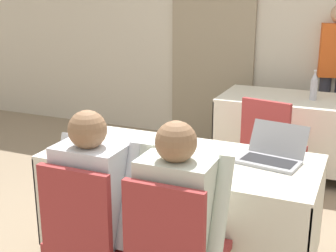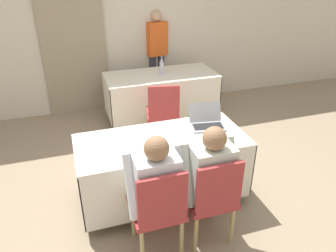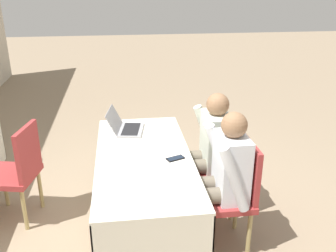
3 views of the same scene
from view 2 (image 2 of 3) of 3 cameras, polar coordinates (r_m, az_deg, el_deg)
name	(u,v)px [view 2 (image 2 of 3)]	position (r m, az deg, el deg)	size (l,w,h in m)	color
ground_plane	(162,197)	(3.70, -0.97, -12.28)	(24.00, 24.00, 0.00)	gray
wall_back	(113,27)	(5.50, -9.49, 16.64)	(12.00, 0.06, 2.70)	beige
curtain_panel	(72,32)	(5.39, -16.37, 15.43)	(0.98, 0.04, 2.65)	gray
conference_table_near	(162,154)	(3.36, -1.05, -4.98)	(1.71, 0.77, 0.74)	silver
conference_table_far	(161,85)	(5.16, -1.23, 7.11)	(1.71, 0.77, 0.74)	silver
laptop	(207,122)	(3.53, 6.81, 0.62)	(0.40, 0.37, 0.21)	#99999E
cell_phone	(160,153)	(3.04, -1.40, -4.73)	(0.12, 0.16, 0.01)	black
paper_beside_laptop	(129,143)	(3.23, -6.80, -2.97)	(0.30, 0.35, 0.00)	white
water_bottle	(162,66)	(5.05, -1.10, 10.34)	(0.07, 0.07, 0.28)	#B7B7C1
chair_near_left	(158,208)	(2.81, -1.67, -14.02)	(0.44, 0.44, 0.91)	tan
chair_near_right	(212,196)	(2.95, 7.60, -11.99)	(0.44, 0.44, 0.91)	tan
chair_far_spare	(163,111)	(4.41, -0.86, 2.61)	(0.52, 0.52, 0.91)	tan
person_checkered_shirt	(155,185)	(2.79, -2.33, -10.22)	(0.50, 0.52, 1.17)	#665B4C
person_white_shirt	(208,174)	(2.93, 6.94, -8.36)	(0.50, 0.52, 1.17)	#665B4C
person_red_shirt	(157,51)	(5.71, -2.01, 12.89)	(0.37, 0.27, 1.59)	#33333D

